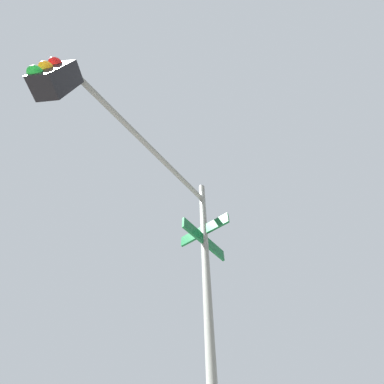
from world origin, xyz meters
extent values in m
cylinder|color=slate|center=(-7.37, -7.33, 2.63)|extent=(0.12, 0.12, 5.27)
cylinder|color=slate|center=(-6.54, -6.08, 4.87)|extent=(1.73, 2.54, 0.09)
cube|color=black|center=(-5.72, -4.83, 4.42)|extent=(0.28, 0.28, 0.80)
sphere|color=red|center=(-5.63, -4.71, 4.67)|extent=(0.18, 0.18, 0.18)
sphere|color=orange|center=(-5.63, -4.71, 4.42)|extent=(0.18, 0.18, 0.18)
sphere|color=green|center=(-5.63, -4.71, 4.17)|extent=(0.18, 0.18, 0.18)
cube|color=#0F5128|center=(-7.37, -7.33, 3.82)|extent=(0.64, 0.94, 0.20)
cube|color=#0F5128|center=(-7.37, -7.33, 4.04)|extent=(0.86, 0.59, 0.20)
camera|label=1|loc=(-7.44, -4.24, 1.24)|focal=22.33mm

